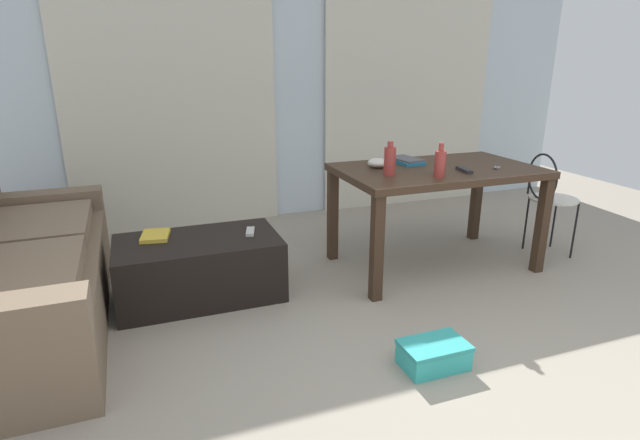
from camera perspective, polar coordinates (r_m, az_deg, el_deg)
ground_plane at (r=3.40m, az=8.76°, el=-8.64°), size 8.18×8.18×0.00m
wall_back at (r=4.98m, az=-2.60°, el=15.34°), size 6.16×0.10×2.56m
curtains at (r=4.91m, az=-2.26°, el=12.97°), size 4.21×0.03×2.16m
couch at (r=3.39m, az=-31.75°, el=-5.58°), size 0.91×2.09×0.81m
coffee_table at (r=3.38m, az=-13.59°, el=-5.34°), size 1.04×0.59×0.40m
craft_table at (r=3.75m, az=13.19°, el=4.45°), size 1.43×0.86×0.76m
wire_chair at (r=4.28m, az=24.58°, el=2.95°), size 0.37×0.38×0.82m
bottle_near at (r=3.40m, az=7.97°, el=6.75°), size 0.08×0.08×0.23m
bottle_far at (r=3.40m, az=13.54°, el=6.32°), size 0.07×0.07×0.23m
bowl at (r=3.65m, az=6.62°, el=6.50°), size 0.15×0.15×0.07m
book_stack at (r=3.84m, az=9.79°, el=6.72°), size 0.20×0.29×0.04m
tv_remote_on_table at (r=3.64m, az=16.13°, el=5.52°), size 0.07×0.18×0.02m
scissors at (r=3.81m, az=19.44°, el=5.60°), size 0.10×0.10×0.00m
tv_remote_primary at (r=3.36m, az=-7.97°, el=-1.31°), size 0.09×0.16×0.02m
magazine at (r=3.42m, az=-18.28°, el=-1.70°), size 0.21×0.26×0.03m
shoebox at (r=2.71m, az=12.84°, el=-14.74°), size 0.34×0.22×0.13m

